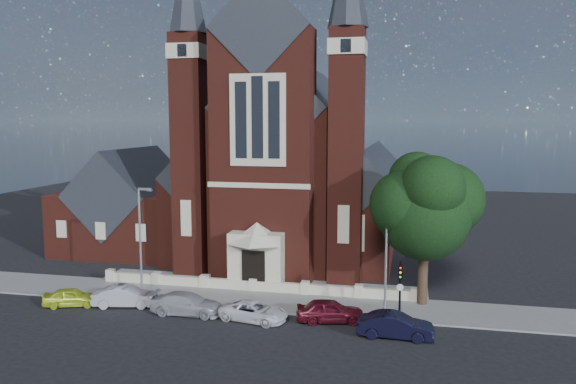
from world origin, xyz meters
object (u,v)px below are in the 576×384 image
(street_lamp_left, at_px, (141,234))
(church, at_px, (297,167))
(traffic_signal, at_px, (400,283))
(car_white_suv, at_px, (254,311))
(car_silver_a, at_px, (126,296))
(car_dark_red, at_px, (330,311))
(car_lime_van, at_px, (71,297))
(car_navy, at_px, (396,326))
(car_silver_b, at_px, (187,304))
(street_tree, at_px, (426,209))
(street_lamp_right, at_px, (388,246))
(parish_hall, at_px, (132,210))

(street_lamp_left, bearing_deg, church, 67.34)
(traffic_signal, xyz_separation_m, car_white_suv, (-9.27, -1.97, -1.96))
(car_silver_a, height_order, car_dark_red, car_dark_red)
(car_white_suv, distance_m, car_dark_red, 4.95)
(car_lime_van, xyz_separation_m, car_navy, (22.45, -1.01, 0.10))
(street_lamp_left, relative_size, car_silver_a, 1.82)
(traffic_signal, bearing_deg, car_silver_b, -172.98)
(street_tree, xyz_separation_m, car_silver_b, (-15.60, -5.01, -6.24))
(street_tree, relative_size, street_lamp_right, 1.32)
(parish_hall, height_order, car_white_suv, parish_hall)
(street_tree, relative_size, car_navy, 2.36)
(church, relative_size, car_silver_b, 7.03)
(car_lime_van, bearing_deg, parish_hall, -4.87)
(car_silver_a, relative_size, car_navy, 0.98)
(car_lime_van, xyz_separation_m, car_dark_red, (18.22, 0.79, 0.10))
(parish_hall, bearing_deg, car_silver_b, -53.09)
(street_lamp_left, distance_m, car_navy, 19.66)
(car_silver_a, relative_size, car_silver_b, 0.90)
(street_tree, relative_size, traffic_signal, 2.67)
(traffic_signal, bearing_deg, church, 118.20)
(church, height_order, car_lime_van, church)
(street_lamp_right, height_order, traffic_signal, street_lamp_right)
(parish_hall, distance_m, street_lamp_left, 16.18)
(church, xyz_separation_m, traffic_signal, (11.00, -20.52, -5.60))
(street_lamp_right, xyz_separation_m, car_white_suv, (-8.36, -3.55, -3.97))
(street_lamp_right, height_order, car_white_suv, street_lamp_right)
(car_silver_b, height_order, car_dark_red, car_dark_red)
(street_lamp_left, xyz_separation_m, traffic_signal, (18.91, -1.57, -2.02))
(parish_hall, bearing_deg, car_silver_a, -64.03)
(church, relative_size, street_lamp_right, 4.31)
(street_lamp_left, xyz_separation_m, car_lime_van, (-3.70, -3.47, -3.95))
(street_lamp_right, distance_m, car_silver_b, 14.05)
(street_tree, distance_m, street_lamp_right, 3.84)
(traffic_signal, height_order, car_silver_b, traffic_signal)
(street_lamp_right, height_order, car_lime_van, street_lamp_right)
(traffic_signal, distance_m, car_silver_a, 18.97)
(parish_hall, height_order, car_lime_van, parish_hall)
(church, distance_m, car_lime_van, 26.35)
(car_silver_a, height_order, car_white_suv, car_silver_a)
(street_lamp_right, bearing_deg, car_silver_a, -171.28)
(street_tree, distance_m, car_dark_red, 9.68)
(parish_hall, xyz_separation_m, street_lamp_right, (26.09, -14.00, 0.59))
(car_lime_van, relative_size, car_silver_b, 0.76)
(car_silver_b, bearing_deg, car_navy, -95.57)
(street_lamp_right, height_order, car_dark_red, street_lamp_right)
(street_tree, distance_m, car_silver_a, 21.83)
(street_lamp_right, relative_size, car_silver_b, 1.63)
(car_silver_a, xyz_separation_m, car_dark_red, (14.45, 0.07, 0.01))
(car_silver_a, distance_m, car_navy, 18.76)
(street_tree, bearing_deg, traffic_signal, -115.95)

